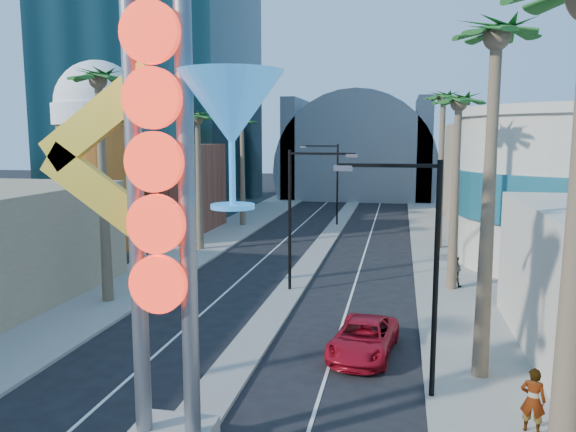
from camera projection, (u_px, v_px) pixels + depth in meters
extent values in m
cube|color=gray|center=(215.00, 238.00, 48.21)|extent=(5.00, 100.00, 0.15)
cube|color=gray|center=(443.00, 246.00, 44.52)|extent=(5.00, 100.00, 0.15)
cube|color=gray|center=(329.00, 236.00, 49.27)|extent=(1.60, 84.00, 0.15)
cube|color=brown|center=(158.00, 188.00, 51.83)|extent=(10.00, 10.00, 8.00)
cube|color=#958560|center=(504.00, 175.00, 55.18)|extent=(10.00, 20.00, 10.00)
cylinder|color=#C3551A|center=(103.00, 184.00, 44.12)|extent=(6.40, 6.40, 10.00)
cylinder|color=white|center=(99.00, 115.00, 43.36)|extent=(7.00, 7.00, 1.60)
sphere|color=white|center=(99.00, 104.00, 43.25)|extent=(6.60, 6.60, 6.60)
cylinder|color=slate|center=(359.00, 169.00, 81.73)|extent=(22.00, 16.00, 22.00)
cube|color=slate|center=(298.00, 148.00, 83.06)|extent=(2.00, 16.00, 14.00)
cube|color=slate|center=(423.00, 149.00, 79.56)|extent=(2.00, 16.00, 14.00)
cylinder|color=slate|center=(137.00, 223.00, 14.53)|extent=(0.44, 0.44, 12.00)
cylinder|color=slate|center=(188.00, 225.00, 14.26)|extent=(0.44, 0.44, 12.00)
cylinder|color=red|center=(150.00, 32.00, 13.39)|extent=(1.50, 0.25, 1.50)
cylinder|color=red|center=(152.00, 98.00, 13.61)|extent=(1.50, 0.25, 1.50)
cylinder|color=red|center=(154.00, 162.00, 13.83)|extent=(1.50, 0.25, 1.50)
cylinder|color=red|center=(156.00, 224.00, 14.05)|extent=(1.50, 0.25, 1.50)
cylinder|color=red|center=(158.00, 284.00, 14.26)|extent=(1.50, 0.25, 1.50)
cube|color=yellow|center=(100.00, 118.00, 14.32)|extent=(3.47, 0.25, 2.80)
cube|color=yellow|center=(104.00, 195.00, 14.61)|extent=(3.47, 0.25, 2.80)
cone|color=blue|center=(231.00, 108.00, 13.62)|extent=(2.60, 2.60, 1.80)
cylinder|color=blue|center=(232.00, 174.00, 13.84)|extent=(0.16, 0.16, 1.60)
cylinder|color=blue|center=(233.00, 206.00, 13.95)|extent=(1.10, 1.10, 0.12)
cylinder|color=black|center=(290.00, 222.00, 31.25)|extent=(0.18, 0.18, 8.00)
cube|color=black|center=(322.00, 154.00, 30.36)|extent=(3.60, 0.12, 0.12)
cube|color=slate|center=(352.00, 156.00, 30.07)|extent=(0.60, 0.25, 0.18)
cylinder|color=black|center=(337.00, 185.00, 54.55)|extent=(0.18, 0.18, 8.00)
cube|color=black|center=(319.00, 146.00, 54.36)|extent=(3.60, 0.12, 0.12)
cube|color=slate|center=(303.00, 147.00, 54.69)|extent=(0.60, 0.25, 0.18)
cylinder|color=black|center=(436.00, 283.00, 18.20)|extent=(0.18, 0.18, 8.00)
cube|color=black|center=(388.00, 166.00, 17.98)|extent=(3.24, 0.12, 0.12)
cube|color=slate|center=(343.00, 168.00, 18.27)|extent=(0.60, 0.25, 0.18)
cylinder|color=brown|center=(103.00, 195.00, 28.87)|extent=(0.40, 0.40, 11.50)
sphere|color=#184A1C|center=(98.00, 80.00, 28.06)|extent=(2.40, 2.40, 2.40)
cylinder|color=brown|center=(199.00, 186.00, 42.56)|extent=(0.40, 0.40, 10.00)
sphere|color=#184A1C|center=(197.00, 119.00, 41.86)|extent=(2.40, 2.40, 2.40)
cylinder|color=brown|center=(242.00, 175.00, 54.21)|extent=(0.40, 0.40, 10.00)
sphere|color=#184A1C|center=(242.00, 123.00, 53.51)|extent=(2.40, 2.40, 2.40)
cylinder|color=brown|center=(571.00, 321.00, 9.87)|extent=(0.40, 0.40, 11.00)
cylinder|color=brown|center=(488.00, 215.00, 19.51)|extent=(0.40, 0.40, 12.00)
sphere|color=#184A1C|center=(497.00, 37.00, 18.67)|extent=(2.40, 2.40, 2.40)
cylinder|color=brown|center=(455.00, 199.00, 31.26)|extent=(0.40, 0.40, 10.50)
sphere|color=#184A1C|center=(459.00, 104.00, 30.53)|extent=(2.40, 2.40, 2.40)
cylinder|color=brown|center=(441.00, 176.00, 42.84)|extent=(0.40, 0.40, 11.50)
sphere|color=#184A1C|center=(443.00, 99.00, 42.03)|extent=(2.40, 2.40, 2.40)
imported|color=#B40D1F|center=(363.00, 338.00, 22.52)|extent=(2.92, 5.24, 1.38)
imported|color=gray|center=(533.00, 400.00, 16.31)|extent=(0.82, 0.66, 1.95)
imported|color=gray|center=(455.00, 272.00, 32.21)|extent=(0.99, 0.85, 1.76)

